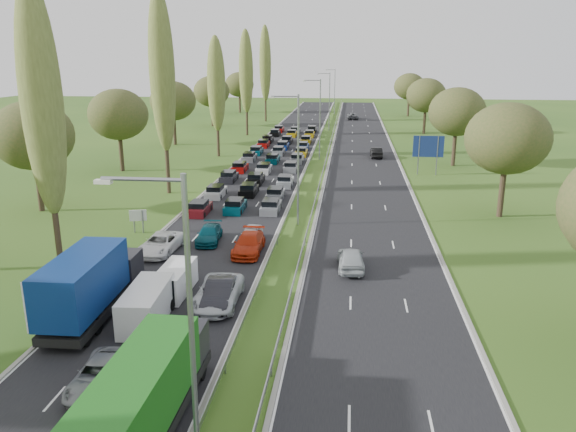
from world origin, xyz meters
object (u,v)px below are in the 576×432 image
(near_car_2, at_px, (160,244))
(info_sign, at_px, (138,218))
(white_van_rear, at_px, (176,279))
(blue_lorry, at_px, (91,284))
(green_lorry, at_px, (139,406))
(direction_sign, at_px, (428,148))
(white_van_front, at_px, (148,303))

(near_car_2, bearing_deg, info_sign, 129.07)
(near_car_2, xyz_separation_m, info_sign, (-3.71, 4.99, 0.60))
(white_van_rear, relative_size, info_sign, 2.19)
(white_van_rear, height_order, info_sign, info_sign)
(blue_lorry, distance_m, green_lorry, 13.38)
(green_lorry, distance_m, direction_sign, 59.63)
(green_lorry, bearing_deg, blue_lorry, 123.44)
(green_lorry, relative_size, white_van_front, 2.38)
(blue_lorry, bearing_deg, near_car_2, 86.92)
(green_lorry, bearing_deg, white_van_rear, 103.00)
(blue_lorry, bearing_deg, white_van_front, -3.36)
(green_lorry, bearing_deg, near_car_2, 107.70)
(white_van_front, bearing_deg, white_van_rear, 81.35)
(green_lorry, bearing_deg, direction_sign, 73.06)
(white_van_front, bearing_deg, info_sign, 109.09)
(blue_lorry, bearing_deg, direction_sign, 59.07)
(info_sign, xyz_separation_m, direction_sign, (28.80, 28.92, 2.20))
(blue_lorry, relative_size, direction_sign, 1.90)
(green_lorry, relative_size, info_sign, 6.08)
(direction_sign, bearing_deg, info_sign, -134.88)
(blue_lorry, bearing_deg, green_lorry, -59.13)
(white_van_rear, xyz_separation_m, info_sign, (-7.33, 12.46, 0.42))
(info_sign, distance_m, direction_sign, 40.87)
(white_van_front, xyz_separation_m, info_sign, (-6.95, 16.70, 0.26))
(blue_lorry, bearing_deg, white_van_rear, 45.10)
(green_lorry, bearing_deg, white_van_front, 109.21)
(near_car_2, bearing_deg, white_van_rear, -61.65)
(near_car_2, relative_size, info_sign, 2.57)
(green_lorry, distance_m, white_van_rear, 15.81)
(blue_lorry, distance_m, direction_sign, 52.13)
(white_van_rear, bearing_deg, white_van_front, -94.49)
(near_car_2, height_order, white_van_rear, white_van_rear)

